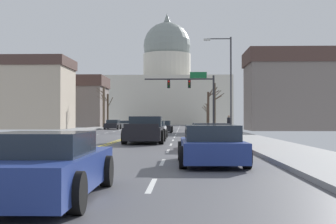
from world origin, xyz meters
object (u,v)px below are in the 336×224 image
Objects in this scene: sedan_near_01 at (156,128)px; sedan_near_02 at (154,130)px; sedan_oncoming_00 at (113,125)px; sedan_oncoming_02 at (151,124)px; sedan_near_05 at (211,146)px; street_lamp_right at (227,77)px; sedan_near_06 at (45,167)px; bicycle_parked at (234,131)px; pedestrian_00 at (229,123)px; sedan_oncoming_01 at (125,124)px; signal_gantry at (194,89)px; pickup_truck_near_03 at (145,131)px; sedan_near_00 at (162,127)px; sedan_near_04 at (210,137)px.

sedan_near_01 is 1.05× the size of sedan_near_02.
sedan_oncoming_02 is (3.62, 21.70, -0.07)m from sedan_oncoming_00.
sedan_near_05 is (3.24, -26.27, -0.02)m from sedan_near_01.
sedan_near_02 is (-5.86, -5.84, -4.39)m from street_lamp_right.
sedan_near_06 is 28.45m from bicycle_parked.
pedestrian_00 is at bearing 79.43° from sedan_near_06.
sedan_near_01 reaches higher than sedan_oncoming_01.
street_lamp_right reaches higher than sedan_near_02.
sedan_oncoming_01 is (-6.75, 32.30, -0.05)m from sedan_near_01.
sedan_near_06 is at bearing -94.67° from signal_gantry.
street_lamp_right is 4.63× the size of bicycle_parked.
pedestrian_00 reaches higher than sedan_oncoming_01.
signal_gantry reaches higher than sedan_oncoming_00.
sedan_near_02 is at bearing -75.75° from sedan_oncoming_00.
pickup_truck_near_03 is 57.09m from sedan_oncoming_02.
pickup_truck_near_03 is (-0.12, -6.22, 0.10)m from sedan_near_02.
pedestrian_00 is (6.50, -3.27, 0.46)m from sedan_near_00.
sedan_near_06 is 2.60× the size of bicycle_parked.
sedan_oncoming_02 is at bearing 95.84° from sedan_near_00.
sedan_near_01 reaches higher than sedan_near_00.
sedan_near_04 is at bearing -89.87° from signal_gantry.
pickup_truck_near_03 is 1.21× the size of sedan_near_05.
sedan_oncoming_01 is (-9.99, 58.57, -0.03)m from sedan_near_05.
sedan_near_00 reaches higher than bicycle_parked.
sedan_near_01 is at bearing -106.73° from signal_gantry.
sedan_near_00 is 0.81× the size of pickup_truck_near_03.
pickup_truck_near_03 is at bearing -78.36° from sedan_oncoming_00.
sedan_oncoming_02 is (-7.15, 62.72, -0.03)m from sedan_near_04.
sedan_near_06 is at bearing -102.91° from bicycle_parked.
sedan_near_02 is at bearing -79.93° from sedan_oncoming_01.
street_lamp_right is at bearing -60.30° from sedan_oncoming_00.
sedan_near_05 is at bearing -81.11° from sedan_near_02.
sedan_near_04 is at bearing 74.64° from sedan_near_06.
sedan_oncoming_01 is 31.54m from pedestrian_00.
street_lamp_right is 27.08m from sedan_oncoming_00.
sedan_oncoming_01 is 2.63× the size of bicycle_parked.
sedan_near_00 is at bearing 90.10° from sedan_near_02.
sedan_near_01 is at bearing -150.60° from pedestrian_00.
sedan_near_02 reaches higher than sedan_near_04.
signal_gantry reaches higher than sedan_near_00.
sedan_oncoming_01 is (0.38, 10.38, -0.07)m from sedan_oncoming_00.
sedan_oncoming_02 is (-6.76, 69.88, -0.03)m from sedan_near_05.
sedan_near_06 is 0.99× the size of sedan_oncoming_01.
street_lamp_right reaches higher than pickup_truck_near_03.
sedan_near_02 is at bearing -89.90° from sedan_near_00.
sedan_near_05 is at bearing -76.46° from pickup_truck_near_03.
sedan_near_01 is (-6.11, 1.30, -4.41)m from street_lamp_right.
sedan_oncoming_01 is (-10.39, 51.40, -0.03)m from sedan_near_04.
sedan_near_01 is at bearing 89.90° from sedan_near_06.
sedan_near_00 is at bearing 95.17° from sedan_near_05.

